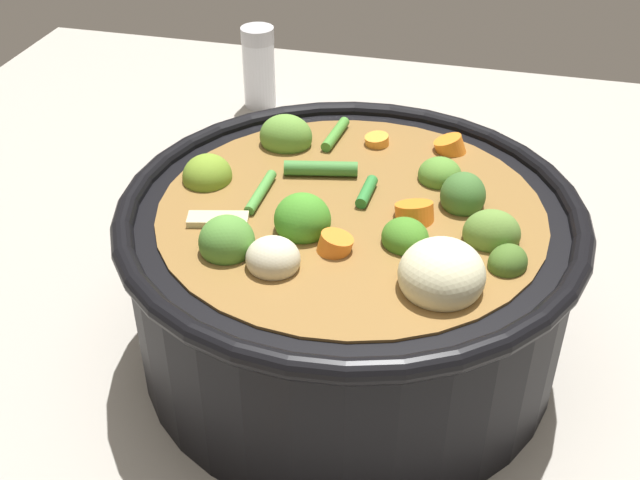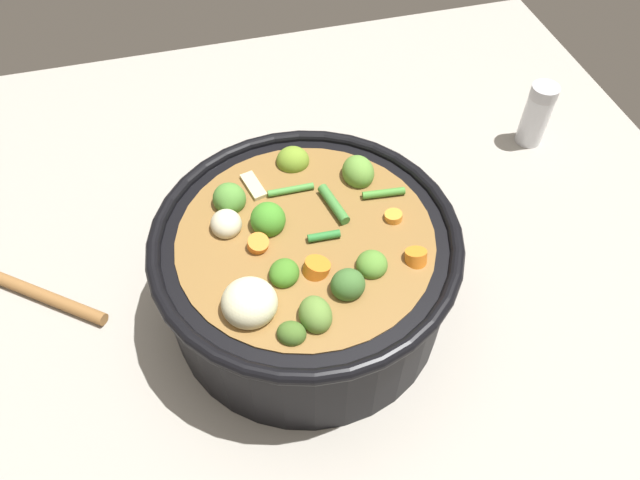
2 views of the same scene
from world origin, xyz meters
name	(u,v)px [view 1 (image 1 of 2)]	position (x,y,z in m)	size (l,w,h in m)	color
ground_plane	(347,345)	(0.00, 0.00, 0.00)	(1.10, 1.10, 0.00)	#9E998E
cooking_pot	(349,274)	(0.00, 0.00, 0.07)	(0.32, 0.32, 0.15)	black
salt_shaker	(259,67)	(-0.38, -0.19, 0.05)	(0.04, 0.04, 0.09)	silver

